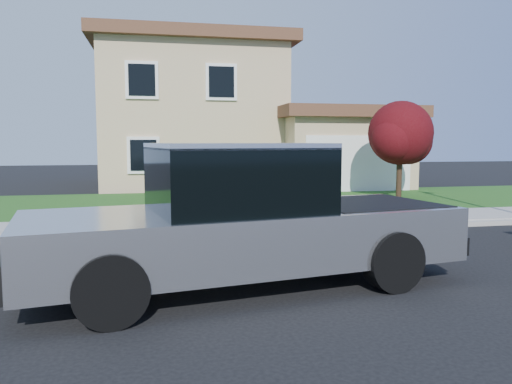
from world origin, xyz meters
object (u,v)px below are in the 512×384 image
(pickup_truck, at_px, (244,220))
(trash_bin, at_px, (290,202))
(woman, at_px, (242,201))
(ornamental_tree, at_px, (401,136))

(pickup_truck, relative_size, trash_bin, 6.80)
(pickup_truck, xyz_separation_m, woman, (0.47, 2.85, -0.06))
(ornamental_tree, bearing_deg, pickup_truck, -128.25)
(trash_bin, bearing_deg, woman, -135.58)
(ornamental_tree, relative_size, trash_bin, 3.54)
(pickup_truck, xyz_separation_m, trash_bin, (2.01, 4.70, -0.34))
(pickup_truck, bearing_deg, trash_bin, 57.45)
(woman, distance_m, trash_bin, 2.42)
(woman, height_order, trash_bin, woman)
(pickup_truck, height_order, ornamental_tree, ornamental_tree)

